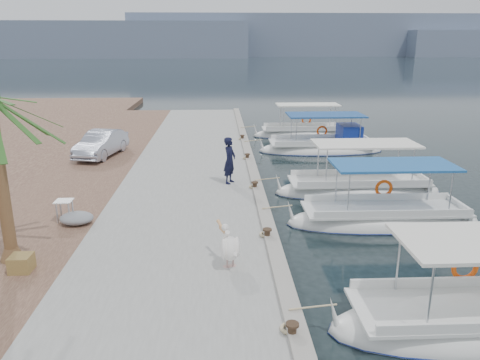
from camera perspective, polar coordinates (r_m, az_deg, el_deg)
The scene contains 17 objects.
ground at distance 17.95m, azimuth 3.28°, elevation -4.12°, with size 400.00×400.00×0.00m, color black.
concrete_quay at distance 22.57m, azimuth -5.60°, elevation 0.84°, with size 6.00×40.00×0.50m, color gray.
quay_curb at distance 22.51m, azimuth 1.46°, elevation 1.69°, with size 0.44×40.00×0.12m, color gray.
cobblestone_strip at distance 23.38m, azimuth -17.93°, elevation 0.65°, with size 4.00×40.00×0.50m, color brown.
distant_hills at distance 220.46m, azimuth 5.80°, elevation 16.77°, with size 330.00×60.00×18.00m.
fishing_caique_a at distance 12.32m, azimuth 26.36°, elevation -15.56°, with size 6.61×2.35×2.83m.
fishing_caique_b at distance 17.72m, azimuth 17.09°, elevation -4.70°, with size 7.06×2.23×2.83m.
fishing_caique_c at distance 20.90m, azimuth 14.18°, elevation -1.24°, with size 7.24×2.22×2.83m.
fishing_caique_d at distance 28.50m, azimuth 10.03°, elevation 3.84°, with size 7.44×2.59×2.83m.
fishing_caique_e at distance 32.91m, azimuth 7.82°, elevation 5.51°, with size 7.09×1.98×2.83m.
mooring_bollards at distance 19.11m, azimuth 1.81°, elevation -0.61°, with size 0.28×20.28×0.33m.
pelican at distance 12.58m, azimuth -1.27°, elevation -8.17°, with size 0.72×1.41×1.09m.
fisherman at distance 19.79m, azimuth -1.27°, elevation 2.40°, with size 0.72×0.48×1.99m, color black.
parked_car at distance 25.71m, azimuth -16.56°, elevation 4.27°, with size 1.42×4.06×1.34m, color #A1A6B8.
wooden_crate at distance 13.75m, azimuth -25.10°, elevation -9.17°, with size 0.55×0.55×0.44m, color brown.
tarp_bundle at distance 16.47m, azimuth -19.29°, elevation -4.40°, with size 1.10×0.90×0.40m, color gray.
folding_table at distance 16.74m, azimuth -20.63°, elevation -3.02°, with size 0.55×0.55×0.73m.
Camera 1 is at (-1.80, -16.71, 6.32)m, focal length 35.00 mm.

